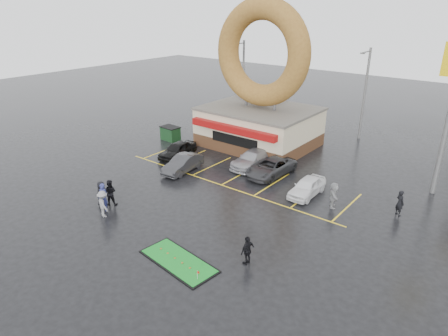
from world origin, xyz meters
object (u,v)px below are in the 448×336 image
Objects in this scene: car_dgrey at (183,164)px; dumpster at (170,134)px; streetlight_mid at (365,92)px; person_cameraman at (247,250)px; person_blue at (103,197)px; donut_shop at (260,100)px; car_black at (178,150)px; car_silver at (253,159)px; putting_green at (179,261)px; car_grey at (271,167)px; car_white at (307,187)px; streetlight_left at (243,78)px.

car_dgrey reaches higher than dumpster.
streetlight_mid reaches higher than person_cameraman.
donut_shop is at bearing 70.33° from person_blue.
car_silver is at bearing 15.30° from car_black.
car_dgrey is 12.48m from putting_green.
dumpster is at bearing 177.93° from car_silver.
putting_green is at bearing -25.19° from person_blue.
car_black is 2.48× the size of person_cameraman.
person_cameraman is at bearing -38.01° from car_dgrey.
streetlight_mid is 5.00× the size of dumpster.
car_grey is at bearing 25.91° from car_dgrey.
car_silver reaches higher than car_white.
person_blue reaches higher than dumpster.
streetlight_left is at bearing -136.97° from person_cameraman.
car_grey is 2.69× the size of dumpster.
car_grey is at bearing -14.18° from car_silver.
streetlight_left is at bearing 135.22° from donut_shop.
car_silver is (9.73, -11.92, -4.09)m from streetlight_left.
person_cameraman is (10.30, -16.46, -3.64)m from donut_shop.
car_dgrey is 8.11m from person_blue.
car_dgrey is 8.48m from dumpster.
streetlight_left is 1.88× the size of putting_green.
car_dgrey is 13.41m from person_cameraman.
streetlight_left reaches higher than person_cameraman.
car_dgrey is at bearing -96.87° from donut_shop.
putting_green is (-1.62, -11.57, -0.62)m from car_white.
car_dgrey is (-8.14, -17.42, -4.10)m from streetlight_mid.
streetlight_mid is (14.00, 1.00, 0.00)m from streetlight_left.
car_dgrey is (-1.14, -9.47, -3.78)m from donut_shop.
car_grey is (6.08, 3.88, -0.01)m from car_dgrey.
streetlight_left reaches higher than car_silver.
car_dgrey is 2.14× the size of person_blue.
donut_shop is at bearing -141.41° from person_cameraman.
dumpster is (-0.85, -11.23, -4.13)m from streetlight_left.
putting_green is (7.31, -18.64, -4.43)m from donut_shop.
person_cameraman reaches higher than car_silver.
car_dgrey is 1.07× the size of car_white.
dumpster reaches higher than putting_green.
car_silver is 0.99× the size of car_grey.
car_dgrey is at bearing -115.05° from streetlight_mid.
streetlight_mid is 1.86× the size of car_grey.
car_black is 1.00× the size of car_dgrey.
person_cameraman reaches higher than car_black.
car_dgrey is 0.85× the size of car_grey.
car_dgrey is at bearing -114.86° from person_cameraman.
car_silver is (3.87, 4.50, 0.01)m from car_dgrey.
streetlight_mid is 19.66m from car_dgrey.
streetlight_left is at bearing 103.04° from car_dgrey.
car_black is at bearing -158.26° from car_silver.
person_cameraman is (17.30, -23.40, -3.95)m from streetlight_left.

